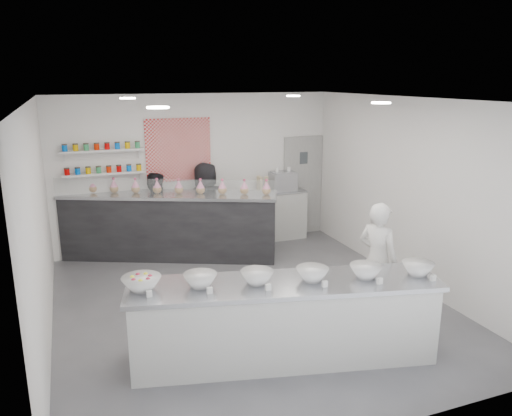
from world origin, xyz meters
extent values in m
plane|color=#515156|center=(0.00, 0.00, 0.00)|extent=(6.00, 6.00, 0.00)
plane|color=white|center=(0.00, 0.00, 3.00)|extent=(6.00, 6.00, 0.00)
plane|color=white|center=(0.00, 3.00, 1.50)|extent=(5.50, 0.00, 5.50)
plane|color=white|center=(-2.75, 0.00, 1.50)|extent=(0.00, 6.00, 6.00)
plane|color=white|center=(2.75, 0.00, 1.50)|extent=(0.00, 6.00, 6.00)
cube|color=#959593|center=(2.30, 2.97, 1.05)|extent=(0.88, 0.04, 2.10)
cube|color=#C40100|center=(-0.35, 2.98, 1.95)|extent=(1.25, 0.03, 1.20)
cube|color=silver|center=(-1.75, 2.90, 1.60)|extent=(1.45, 0.22, 0.04)
cube|color=silver|center=(-1.75, 2.90, 2.02)|extent=(1.45, 0.22, 0.04)
cylinder|color=white|center=(-1.40, -1.00, 2.98)|extent=(0.24, 0.24, 0.02)
cylinder|color=white|center=(1.40, -1.00, 2.98)|extent=(0.24, 0.24, 0.02)
cylinder|color=white|center=(-1.40, 1.60, 2.98)|extent=(0.24, 0.24, 0.02)
cylinder|color=white|center=(1.40, 1.60, 2.98)|extent=(0.24, 0.24, 0.02)
cube|color=beige|center=(-0.12, -1.51, 0.50)|extent=(3.73, 1.63, 0.99)
cube|color=black|center=(-0.68, 2.47, 0.62)|extent=(3.93, 2.28, 1.23)
cube|color=white|center=(-0.82, 2.15, 1.40)|extent=(3.59, 1.61, 0.34)
cube|color=beige|center=(1.55, 2.78, 0.51)|extent=(1.37, 0.44, 1.02)
cube|color=#93969E|center=(1.75, 2.78, 1.21)|extent=(0.51, 0.35, 0.39)
imported|color=white|center=(1.57, -0.91, 0.83)|extent=(0.61, 0.71, 1.65)
imported|color=black|center=(-0.90, 2.72, 0.79)|extent=(0.91, 0.79, 1.59)
imported|color=black|center=(0.10, 2.72, 0.86)|extent=(0.91, 0.66, 1.72)
camera|label=1|loc=(-2.35, -6.41, 3.29)|focal=35.00mm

